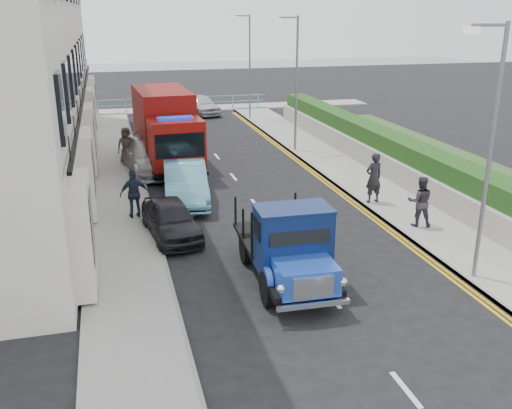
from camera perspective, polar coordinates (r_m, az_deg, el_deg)
name	(u,v)px	position (r m, az deg, el deg)	size (l,w,h in m)	color
ground	(306,267)	(17.13, 5.05, -6.23)	(120.00, 120.00, 0.00)	black
pavement_west	(118,191)	(24.64, -13.65, 1.36)	(2.40, 38.00, 0.12)	gray
pavement_east	(349,173)	(26.85, 9.33, 3.08)	(2.60, 38.00, 0.12)	gray
promenade	(179,110)	(44.48, -7.66, 9.39)	(30.00, 2.50, 0.12)	gray
sea_plane	(147,71)	(75.11, -10.80, 13.00)	(120.00, 120.00, 0.00)	slate
garden_east	(388,153)	(27.46, 13.08, 5.00)	(1.45, 28.00, 1.75)	#B2AD9E
seafront_railing	(181,104)	(43.62, -7.56, 9.91)	(13.00, 0.08, 1.11)	#59B2A5
lamp_near	(488,142)	(16.11, 22.17, 5.85)	(1.23, 0.18, 7.00)	slate
lamp_mid	(294,76)	(30.30, 3.86, 12.66)	(1.23, 0.18, 7.00)	slate
lamp_far	(248,61)	(39.86, -0.81, 14.18)	(1.23, 0.18, 7.00)	slate
bedford_lorry	(291,251)	(15.45, 3.52, -4.69)	(2.12, 5.03, 2.34)	black
red_lorry	(166,127)	(27.94, -9.01, 7.67)	(2.72, 7.06, 3.64)	black
parked_car_front	(171,219)	(19.25, -8.52, -1.43)	(1.51, 3.74, 1.28)	black
parked_car_mid	(185,183)	(22.69, -7.07, 2.13)	(1.63, 4.68, 1.54)	#5EACCA
parked_car_rear	(149,155)	(27.40, -10.60, 4.85)	(2.13, 5.24, 1.52)	#A4A4A8
seafront_car_left	(166,109)	(40.28, -8.95, 9.40)	(2.60, 5.64, 1.57)	black
seafront_car_right	(201,105)	(42.40, -5.49, 9.91)	(1.68, 4.18, 1.42)	silver
pedestrian_east_near	(374,178)	(22.50, 11.69, 2.64)	(0.72, 0.47, 1.98)	black
pedestrian_east_far	(420,201)	(20.41, 16.09, 0.30)	(0.86, 0.67, 1.78)	#36303B
pedestrian_west_near	(134,194)	(20.89, -12.07, 1.07)	(1.04, 0.43, 1.78)	#1B2231
pedestrian_west_far	(126,146)	(28.41, -12.83, 5.74)	(0.88, 0.58, 1.81)	#3B332B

